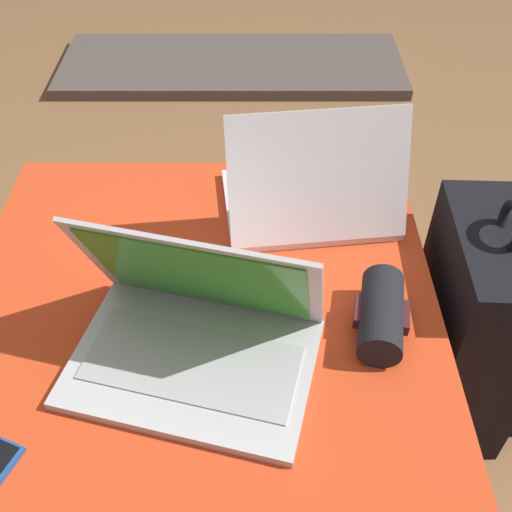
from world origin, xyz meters
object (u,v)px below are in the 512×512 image
at_px(backpack, 474,330).
at_px(wrist_brace, 381,314).
at_px(laptop_near, 193,333).
at_px(laptop_far, 310,195).

xyz_separation_m(backpack, wrist_brace, (-0.24, -0.13, 0.21)).
bearing_deg(laptop_near, laptop_far, 73.37).
height_order(laptop_near, wrist_brace, laptop_near).
bearing_deg(backpack, laptop_near, 111.32).
relative_size(laptop_near, laptop_far, 1.19).
distance_m(laptop_near, wrist_brace, 0.30).
distance_m(laptop_far, backpack, 0.43).
bearing_deg(backpack, laptop_far, 67.76).
relative_size(laptop_far, wrist_brace, 2.06).
xyz_separation_m(laptop_far, backpack, (0.34, -0.15, -0.23)).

